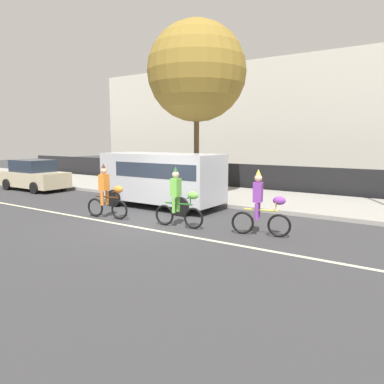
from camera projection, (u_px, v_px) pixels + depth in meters
The scene contains 11 objects.
ground_plane at pixel (144, 224), 12.27m from camera, with size 80.00×80.00×0.00m, color #38383A.
road_centre_line at pixel (134, 227), 11.86m from camera, with size 36.00×0.14×0.01m, color beige.
sidewalk_curb at pixel (237, 196), 17.57m from camera, with size 60.00×5.00×0.15m, color #9E9B93.
fence_line at pixel (263, 178), 19.85m from camera, with size 40.00×0.08×1.40m, color black.
building_backdrop at pixel (283, 123), 27.67m from camera, with size 28.00×8.00×7.87m, color beige.
parade_cyclist_orange at pixel (107, 194), 13.04m from camera, with size 1.71×0.52×1.92m.
parade_cyclist_lime at pixel (179, 201), 11.70m from camera, with size 1.72×0.51×1.92m.
parade_cyclist_purple at pixel (262, 207), 10.67m from camera, with size 1.69×0.59×1.92m.
parked_van_silver at pixel (163, 176), 15.06m from camera, with size 5.00×2.22×2.18m.
parked_car_beige at pixel (34, 176), 20.25m from camera, with size 4.10×1.92×1.64m.
street_tree_near_lamp at pixel (197, 72), 16.67m from camera, with size 4.43×4.43×7.80m.
Camera 1 is at (8.08, -9.01, 2.77)m, focal length 35.00 mm.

